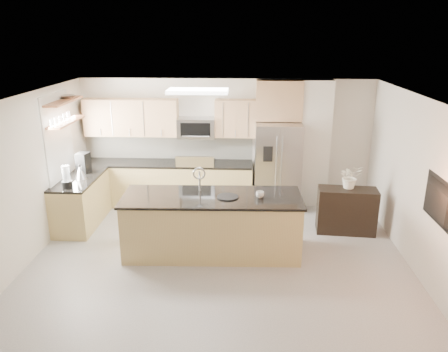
# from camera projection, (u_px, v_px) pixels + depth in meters

# --- Properties ---
(floor) EXTENTS (6.50, 6.50, 0.00)m
(floor) POSITION_uv_depth(u_px,v_px,m) (217.00, 279.00, 6.49)
(floor) COLOR #A8A4A0
(floor) RESTS_ON ground
(ceiling) EXTENTS (6.00, 6.50, 0.02)m
(ceiling) POSITION_uv_depth(u_px,v_px,m) (215.00, 104.00, 5.67)
(ceiling) COLOR white
(ceiling) RESTS_ON wall_back
(wall_back) EXTENTS (6.00, 0.02, 2.60)m
(wall_back) POSITION_uv_depth(u_px,v_px,m) (226.00, 142.00, 9.16)
(wall_back) COLOR beige
(wall_back) RESTS_ON floor
(wall_left) EXTENTS (0.02, 6.50, 2.60)m
(wall_left) POSITION_uv_depth(u_px,v_px,m) (6.00, 194.00, 6.22)
(wall_left) COLOR beige
(wall_left) RESTS_ON floor
(wall_right) EXTENTS (0.02, 6.50, 2.60)m
(wall_right) POSITION_uv_depth(u_px,v_px,m) (436.00, 201.00, 5.94)
(wall_right) COLOR beige
(wall_right) RESTS_ON floor
(back_counter) EXTENTS (3.55, 0.66, 1.44)m
(back_counter) POSITION_uv_depth(u_px,v_px,m) (167.00, 183.00, 9.17)
(back_counter) COLOR tan
(back_counter) RESTS_ON floor
(left_counter) EXTENTS (0.66, 1.50, 0.92)m
(left_counter) POSITION_uv_depth(u_px,v_px,m) (81.00, 201.00, 8.22)
(left_counter) COLOR tan
(left_counter) RESTS_ON floor
(range) EXTENTS (0.76, 0.64, 1.14)m
(range) POSITION_uv_depth(u_px,v_px,m) (197.00, 183.00, 9.14)
(range) COLOR black
(range) RESTS_ON floor
(upper_cabinets) EXTENTS (3.50, 0.33, 0.75)m
(upper_cabinets) POSITION_uv_depth(u_px,v_px,m) (162.00, 118.00, 8.90)
(upper_cabinets) COLOR tan
(upper_cabinets) RESTS_ON wall_back
(microwave) EXTENTS (0.76, 0.40, 0.40)m
(microwave) POSITION_uv_depth(u_px,v_px,m) (196.00, 128.00, 8.89)
(microwave) COLOR #A9A9AB
(microwave) RESTS_ON upper_cabinets
(refrigerator) EXTENTS (0.92, 0.78, 1.78)m
(refrigerator) POSITION_uv_depth(u_px,v_px,m) (277.00, 166.00, 8.88)
(refrigerator) COLOR #A9A9AB
(refrigerator) RESTS_ON floor
(partition_column) EXTENTS (0.60, 0.30, 2.60)m
(partition_column) POSITION_uv_depth(u_px,v_px,m) (315.00, 144.00, 8.93)
(partition_column) COLOR silver
(partition_column) RESTS_ON floor
(window) EXTENTS (0.04, 1.15, 1.65)m
(window) POSITION_uv_depth(u_px,v_px,m) (58.00, 139.00, 7.86)
(window) COLOR white
(window) RESTS_ON wall_left
(shelf_lower) EXTENTS (0.30, 1.20, 0.04)m
(shelf_lower) POSITION_uv_depth(u_px,v_px,m) (65.00, 122.00, 7.85)
(shelf_lower) COLOR #985C3D
(shelf_lower) RESTS_ON wall_left
(shelf_upper) EXTENTS (0.30, 1.20, 0.04)m
(shelf_upper) POSITION_uv_depth(u_px,v_px,m) (63.00, 101.00, 7.74)
(shelf_upper) COLOR #985C3D
(shelf_upper) RESTS_ON wall_left
(ceiling_fixture) EXTENTS (1.00, 0.50, 0.06)m
(ceiling_fixture) POSITION_uv_depth(u_px,v_px,m) (198.00, 91.00, 7.22)
(ceiling_fixture) COLOR white
(ceiling_fixture) RESTS_ON ceiling
(island) EXTENTS (2.91, 1.11, 1.42)m
(island) POSITION_uv_depth(u_px,v_px,m) (212.00, 224.00, 7.13)
(island) COLOR tan
(island) RESTS_ON floor
(credenza) EXTENTS (1.07, 0.52, 0.83)m
(credenza) POSITION_uv_depth(u_px,v_px,m) (346.00, 211.00, 7.90)
(credenza) COLOR black
(credenza) RESTS_ON floor
(cup) EXTENTS (0.14, 0.14, 0.10)m
(cup) POSITION_uv_depth(u_px,v_px,m) (260.00, 195.00, 6.90)
(cup) COLOR silver
(cup) RESTS_ON island
(platter) EXTENTS (0.44, 0.44, 0.02)m
(platter) POSITION_uv_depth(u_px,v_px,m) (228.00, 197.00, 6.92)
(platter) COLOR black
(platter) RESTS_ON island
(blender) EXTENTS (0.17, 0.17, 0.40)m
(blender) POSITION_uv_depth(u_px,v_px,m) (67.00, 178.00, 7.52)
(blender) COLOR black
(blender) RESTS_ON left_counter
(kettle) EXTENTS (0.22, 0.22, 0.27)m
(kettle) POSITION_uv_depth(u_px,v_px,m) (80.00, 172.00, 8.01)
(kettle) COLOR #A9A9AB
(kettle) RESTS_ON left_counter
(coffee_maker) EXTENTS (0.24, 0.28, 0.38)m
(coffee_maker) POSITION_uv_depth(u_px,v_px,m) (83.00, 163.00, 8.34)
(coffee_maker) COLOR black
(coffee_maker) RESTS_ON left_counter
(bowl) EXTENTS (0.34, 0.34, 0.08)m
(bowl) POSITION_uv_depth(u_px,v_px,m) (68.00, 96.00, 7.94)
(bowl) COLOR #A9A9AB
(bowl) RESTS_ON shelf_upper
(flower_vase) EXTENTS (0.68, 0.62, 0.64)m
(flower_vase) POSITION_uv_depth(u_px,v_px,m) (351.00, 171.00, 7.73)
(flower_vase) COLOR white
(flower_vase) RESTS_ON credenza
(television) EXTENTS (0.14, 1.08, 0.62)m
(television) POSITION_uv_depth(u_px,v_px,m) (435.00, 203.00, 5.74)
(television) COLOR black
(television) RESTS_ON wall_right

